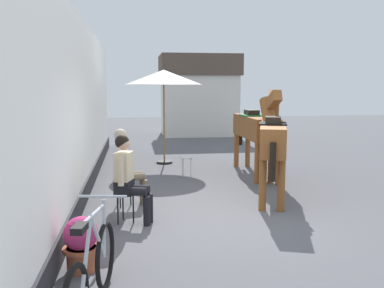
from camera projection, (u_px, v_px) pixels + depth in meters
ground_plane at (198, 178)px, 9.81m from camera, size 40.00×40.00×0.00m
pub_facade_wall at (76, 118)px, 7.78m from camera, size 0.34×14.00×3.40m
distant_cottage at (199, 94)px, 18.52m from camera, size 3.40×2.60×3.50m
seated_visitor_near at (128, 174)px, 6.44m from camera, size 0.61×0.48×1.39m
seated_visitor_far at (126, 163)px, 7.40m from camera, size 0.61×0.48×1.39m
saddled_horse_near at (272, 137)px, 8.09m from camera, size 1.21×2.89×2.06m
saddled_horse_far at (254, 127)px, 9.95m from camera, size 0.50×3.00×2.06m
flower_planter_near at (81, 243)px, 4.80m from camera, size 0.43×0.43×0.64m
leaning_bicycle at (92, 273)px, 3.87m from camera, size 0.50×1.74×1.02m
cafe_parasol at (164, 78)px, 11.36m from camera, size 2.10×2.10×2.58m
spare_stool_white at (185, 159)px, 9.94m from camera, size 0.32×0.32×0.46m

